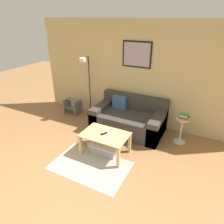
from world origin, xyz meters
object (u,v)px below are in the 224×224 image
Objects in this scene: cell_phone at (110,133)px; step_stool at (72,106)px; coffee_table at (105,138)px; book_stack at (184,117)px; couch at (129,119)px; remote_control at (104,134)px; side_table at (181,129)px; floor_lamp at (87,82)px; storage_bin at (104,148)px.

cell_phone is 2.20m from step_stool.
coffee_table is 3.72× the size of book_stack.
coffee_table is at bearing -92.51° from couch.
side_table is at bearing 73.78° from remote_control.
couch is at bearing -179.58° from side_table.
side_table is at bearing 67.40° from cell_phone.
floor_lamp is at bearing 166.69° from remote_control.
couch is at bearing -179.15° from book_stack.
book_stack is 1.64m from cell_phone.
couch is at bearing -7.90° from floor_lamp.
side_table is 3.07m from step_stool.
side_table is at bearing -132.12° from book_stack.
remote_control is at bearing -58.75° from storage_bin.
step_stool is (-1.82, 0.12, -0.07)m from couch.
side_table is 3.95× the size of remote_control.
storage_bin is at bearing -45.96° from floor_lamp.
storage_bin is 1.38× the size of step_stool.
coffee_table is at bearing -139.08° from side_table.
book_stack reaches higher than step_stool.
couch is at bearing 87.49° from coffee_table.
floor_lamp reaches higher than cell_phone.
coffee_table reaches higher than step_stool.
couch is at bearing 117.94° from cell_phone.
book_stack reaches higher than storage_bin.
coffee_table is 6.17× the size of remote_control.
book_stack reaches higher than coffee_table.
floor_lamp is at bearing 6.99° from step_stool.
book_stack is at bearing -3.64° from floor_lamp.
side_table is at bearing 40.92° from coffee_table.
book_stack is at bearing 39.17° from storage_bin.
coffee_table is (-0.05, -1.11, 0.09)m from couch.
floor_lamp reaches higher than storage_bin.
remote_control is at bearing -93.32° from couch.
coffee_table is 1.91m from floor_lamp.
couch is 1.12m from coffee_table.
coffee_table is 0.56× the size of floor_lamp.
remote_control reaches higher than storage_bin.
floor_lamp is (-1.26, 1.29, 0.63)m from coffee_table.
coffee_table is 6.61× the size of cell_phone.
cell_phone is at bearing -42.61° from floor_lamp.
couch reaches higher than coffee_table.
cell_phone is (0.02, -1.04, 0.18)m from couch.
book_stack reaches higher than side_table.
storage_bin is at bearing -34.67° from step_stool.
side_table reaches higher than storage_bin.
cell_phone is at bearing 43.02° from coffee_table.
remote_control is at bearing -112.91° from cell_phone.
remote_control is at bearing -139.18° from book_stack.
storage_bin is at bearing 154.27° from remote_control.
side_table is 4.23× the size of cell_phone.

